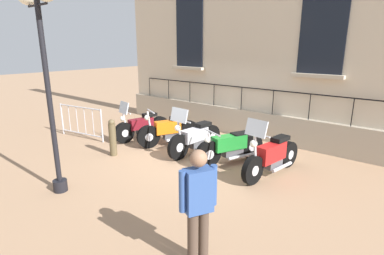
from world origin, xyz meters
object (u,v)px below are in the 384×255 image
motorcycle_red (272,157)px  bollard (113,137)px  pedestrian_standing (198,203)px  lamppost (42,43)px  crowd_barrier (81,121)px  motorcycle_orange (169,131)px  motorcycle_green (230,147)px  motorcycle_silver (195,138)px  motorcycle_maroon (142,127)px

motorcycle_red → bollard: bearing=-68.3°
motorcycle_red → pedestrian_standing: (3.39, 0.56, 0.49)m
lamppost → crowd_barrier: lamppost is taller
motorcycle_orange → motorcycle_green: 2.20m
crowd_barrier → pedestrian_standing: 6.92m
pedestrian_standing → motorcycle_silver: bearing=-140.2°
motorcycle_orange → motorcycle_red: size_ratio=0.89×
motorcycle_red → pedestrian_standing: 3.47m
motorcycle_orange → crowd_barrier: size_ratio=1.00×
motorcycle_red → lamppost: lamppost is taller
motorcycle_silver → bollard: size_ratio=1.97×
motorcycle_silver → motorcycle_maroon: bearing=-88.8°
motorcycle_red → motorcycle_green: bearing=-92.3°
motorcycle_orange → bollard: size_ratio=1.83×
motorcycle_red → crowd_barrier: motorcycle_red is taller
crowd_barrier → pedestrian_standing: bearing=71.7°
crowd_barrier → bollard: 2.15m
motorcycle_silver → bollard: motorcycle_silver is taller
motorcycle_green → pedestrian_standing: (3.44, 1.70, 0.51)m
crowd_barrier → motorcycle_green: bearing=104.7°
pedestrian_standing → lamppost: bearing=-87.9°
motorcycle_green → motorcycle_maroon: bearing=-88.2°
motorcycle_silver → motorcycle_green: bearing=93.0°
crowd_barrier → motorcycle_silver: bearing=108.0°
motorcycle_orange → bollard: motorcycle_orange is taller
lamppost → pedestrian_standing: size_ratio=2.39×
motorcycle_red → crowd_barrier: 6.13m
motorcycle_silver → pedestrian_standing: size_ratio=1.20×
motorcycle_maroon → bollard: 1.59m
motorcycle_green → pedestrian_standing: pedestrian_standing is taller
lamppost → motorcycle_red: bearing=139.7°
motorcycle_silver → motorcycle_red: 2.26m
motorcycle_maroon → motorcycle_red: (-0.06, 4.41, 0.04)m
motorcycle_orange → pedestrian_standing: size_ratio=1.11×
motorcycle_maroon → motorcycle_silver: bearing=91.2°
motorcycle_silver → motorcycle_red: (-0.01, 2.26, -0.01)m
motorcycle_green → crowd_barrier: (1.27, -4.86, 0.13)m
motorcycle_silver → crowd_barrier: 3.94m
motorcycle_silver → crowd_barrier: size_ratio=1.08×
motorcycle_green → lamppost: size_ratio=0.47×
pedestrian_standing → motorcycle_maroon: bearing=-123.9°
motorcycle_orange → motorcycle_silver: 1.09m
motorcycle_green → bollard: size_ratio=1.86×
motorcycle_silver → crowd_barrier: bearing=-72.0°
motorcycle_orange → motorcycle_silver: motorcycle_silver is taller
motorcycle_red → bollard: (1.55, -3.88, 0.06)m
motorcycle_orange → motorcycle_red: 3.34m
motorcycle_silver → crowd_barrier: motorcycle_silver is taller
motorcycle_red → bollard: size_ratio=2.06×
motorcycle_orange → motorcycle_red: bearing=88.7°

